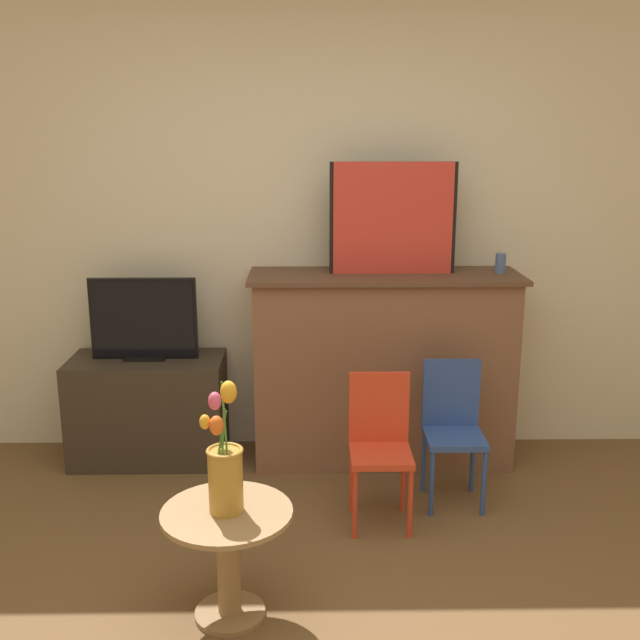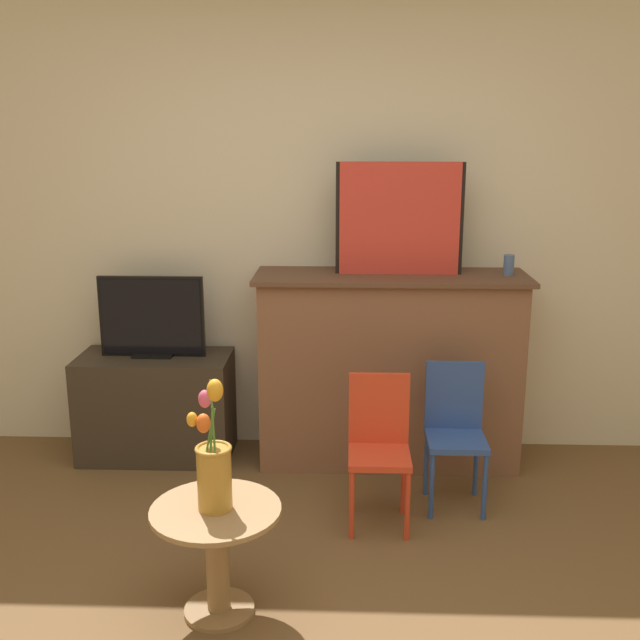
{
  "view_description": "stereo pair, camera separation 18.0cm",
  "coord_description": "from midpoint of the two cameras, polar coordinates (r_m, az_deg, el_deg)",
  "views": [
    {
      "loc": [
        -0.01,
        -2.1,
        1.82
      ],
      "look_at": [
        0.05,
        1.26,
        0.97
      ],
      "focal_mm": 42.0,
      "sensor_mm": 36.0,
      "label": 1
    },
    {
      "loc": [
        0.17,
        -2.1,
        1.82
      ],
      "look_at": [
        0.05,
        1.26,
        0.97
      ],
      "focal_mm": 42.0,
      "sensor_mm": 36.0,
      "label": 2
    }
  ],
  "objects": [
    {
      "name": "tv_monitor",
      "position": [
        4.22,
        -14.48,
        -0.02
      ],
      "size": [
        0.58,
        0.12,
        0.45
      ],
      "color": "black",
      "rests_on": "tv_stand"
    },
    {
      "name": "chair_blue",
      "position": [
        3.8,
        8.74,
        -7.78
      ],
      "size": [
        0.29,
        0.29,
        0.72
      ],
      "color": "#2D4C99",
      "rests_on": "ground"
    },
    {
      "name": "tv_stand",
      "position": [
        4.37,
        -14.08,
        -6.63
      ],
      "size": [
        0.85,
        0.42,
        0.6
      ],
      "color": "#382D23",
      "rests_on": "ground"
    },
    {
      "name": "fireplace_mantel",
      "position": [
        4.19,
        3.6,
        -3.48
      ],
      "size": [
        1.47,
        0.49,
        1.07
      ],
      "color": "brown",
      "rests_on": "ground"
    },
    {
      "name": "mantel_candle",
      "position": [
        4.15,
        12.39,
        4.24
      ],
      "size": [
        0.06,
        0.06,
        0.11
      ],
      "color": "#4C6699",
      "rests_on": "fireplace_mantel"
    },
    {
      "name": "wall_back",
      "position": [
        4.26,
        -2.02,
        7.86
      ],
      "size": [
        8.0,
        0.06,
        2.7
      ],
      "color": "beige",
      "rests_on": "ground"
    },
    {
      "name": "chair_red",
      "position": [
        3.58,
        3.13,
        -9.09
      ],
      "size": [
        0.29,
        0.29,
        0.72
      ],
      "color": "red",
      "rests_on": "ground"
    },
    {
      "name": "vase_tulips",
      "position": [
        2.82,
        -9.12,
        -11.14
      ],
      "size": [
        0.14,
        0.23,
        0.54
      ],
      "color": "#B78433",
      "rests_on": "side_table"
    },
    {
      "name": "painting",
      "position": [
        4.03,
        4.3,
        7.72
      ],
      "size": [
        0.68,
        0.03,
        0.59
      ],
      "color": "black",
      "rests_on": "fireplace_mantel"
    },
    {
      "name": "side_table",
      "position": [
        2.98,
        -8.82,
        -16.75
      ],
      "size": [
        0.5,
        0.5,
        0.45
      ],
      "color": "#99754C",
      "rests_on": "ground"
    }
  ]
}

